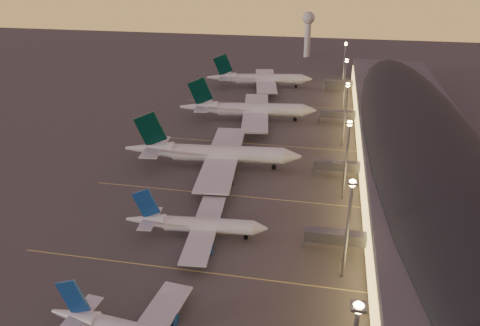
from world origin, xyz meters
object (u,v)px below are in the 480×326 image
(airliner_wide_near, at_px, (213,154))
(airliner_wide_mid, at_px, (248,110))
(airliner_wide_far, at_px, (260,79))
(radar_tower, at_px, (308,27))
(airliner_narrow_north, at_px, (196,225))

(airliner_wide_near, xyz_separation_m, airliner_wide_mid, (3.18, 53.40, -0.08))
(airliner_wide_mid, bearing_deg, airliner_wide_near, -101.54)
(airliner_wide_far, relative_size, radar_tower, 1.85)
(airliner_narrow_north, height_order, radar_tower, radar_tower)
(airliner_wide_far, bearing_deg, airliner_narrow_north, -97.24)
(airliner_wide_mid, height_order, radar_tower, radar_tower)
(airliner_wide_mid, bearing_deg, airliner_narrow_north, -95.98)
(airliner_wide_mid, bearing_deg, airliner_wide_far, 85.62)
(airliner_wide_far, bearing_deg, radar_tower, 67.52)
(airliner_narrow_north, relative_size, radar_tower, 1.20)
(airliner_wide_near, xyz_separation_m, airliner_wide_far, (-0.66, 111.77, -0.28))
(airliner_narrow_north, height_order, airliner_wide_near, airliner_wide_near)
(airliner_narrow_north, distance_m, airliner_wide_near, 45.57)
(airliner_wide_near, height_order, radar_tower, radar_tower)
(airliner_wide_near, relative_size, airliner_wide_far, 1.06)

